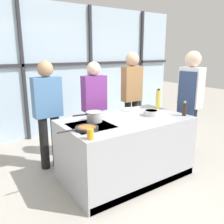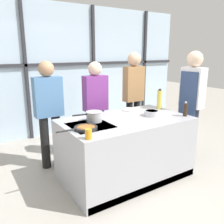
{
  "view_description": "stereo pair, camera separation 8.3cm",
  "coord_description": "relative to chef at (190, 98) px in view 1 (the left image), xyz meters",
  "views": [
    {
      "loc": [
        -1.95,
        -2.56,
        1.81
      ],
      "look_at": [
        -0.17,
        0.1,
        0.99
      ],
      "focal_mm": 38.0,
      "sensor_mm": 36.0,
      "label": 1
    },
    {
      "loc": [
        -1.89,
        -2.6,
        1.81
      ],
      "look_at": [
        -0.17,
        0.1,
        0.99
      ],
      "focal_mm": 38.0,
      "sensor_mm": 36.0,
      "label": 2
    }
  ],
  "objects": [
    {
      "name": "white_plate",
      "position": [
        -0.91,
        0.47,
        -0.17
      ],
      "size": [
        0.25,
        0.25,
        0.01
      ],
      "primitive_type": "cylinder",
      "color": "white",
      "rests_on": "demo_island"
    },
    {
      "name": "frying_pan",
      "position": [
        -1.96,
        -0.05,
        -0.16
      ],
      "size": [
        0.51,
        0.28,
        0.04
      ],
      "color": "#232326",
      "rests_on": "demo_island"
    },
    {
      "name": "chef",
      "position": [
        0.0,
        0.0,
        0.0
      ],
      "size": [
        0.25,
        0.4,
        1.82
      ],
      "rotation": [
        0.0,
        0.0,
        1.57
      ],
      "color": "#232838",
      "rests_on": "ground_plane"
    },
    {
      "name": "mixing_bowl",
      "position": [
        -0.85,
        0.01,
        -0.14
      ],
      "size": [
        0.22,
        0.22,
        0.08
      ],
      "color": "silver",
      "rests_on": "demo_island"
    },
    {
      "name": "juice_glass_near",
      "position": [
        -2.07,
        -0.35,
        -0.12
      ],
      "size": [
        0.07,
        0.07,
        0.11
      ],
      "primitive_type": "cylinder",
      "color": "orange",
      "rests_on": "demo_island"
    },
    {
      "name": "pepper_grinder",
      "position": [
        -0.45,
        -0.27,
        -0.08
      ],
      "size": [
        0.06,
        0.06,
        0.22
      ],
      "color": "#332319",
      "rests_on": "demo_island"
    },
    {
      "name": "ground_plane",
      "position": [
        -1.27,
        0.08,
        -1.06
      ],
      "size": [
        18.0,
        18.0,
        0.0
      ],
      "primitive_type": "plane",
      "color": "#ADA89E"
    },
    {
      "name": "spectator_center_left",
      "position": [
        -1.27,
        0.97,
        -0.12
      ],
      "size": [
        0.41,
        0.23,
        1.65
      ],
      "rotation": [
        0.0,
        0.0,
        3.14
      ],
      "color": "#232838",
      "rests_on": "ground_plane"
    },
    {
      "name": "spectator_far_left",
      "position": [
        -2.08,
        0.97,
        -0.11
      ],
      "size": [
        0.42,
        0.23,
        1.68
      ],
      "rotation": [
        0.0,
        0.0,
        3.14
      ],
      "color": "black",
      "rests_on": "ground_plane"
    },
    {
      "name": "oil_bottle",
      "position": [
        -0.46,
        0.26,
        -0.02
      ],
      "size": [
        0.08,
        0.08,
        0.33
      ],
      "color": "#E0CC4C",
      "rests_on": "demo_island"
    },
    {
      "name": "spectator_center_right",
      "position": [
        -0.45,
        0.97,
        -0.01
      ],
      "size": [
        0.39,
        0.25,
        1.79
      ],
      "rotation": [
        0.0,
        0.0,
        3.14
      ],
      "color": "black",
      "rests_on": "ground_plane"
    },
    {
      "name": "saucepan",
      "position": [
        -1.71,
        0.2,
        -0.11
      ],
      "size": [
        0.41,
        0.22,
        0.14
      ],
      "color": "silver",
      "rests_on": "demo_island"
    },
    {
      "name": "back_window_wall",
      "position": [
        -1.27,
        2.5,
        0.34
      ],
      "size": [
        6.4,
        0.1,
        2.8
      ],
      "color": "silver",
      "rests_on": "ground_plane"
    },
    {
      "name": "demo_island",
      "position": [
        -1.27,
        0.07,
        -0.62
      ],
      "size": [
        1.81,
        1.05,
        0.89
      ],
      "color": "#A8AAB2",
      "rests_on": "ground_plane"
    }
  ]
}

